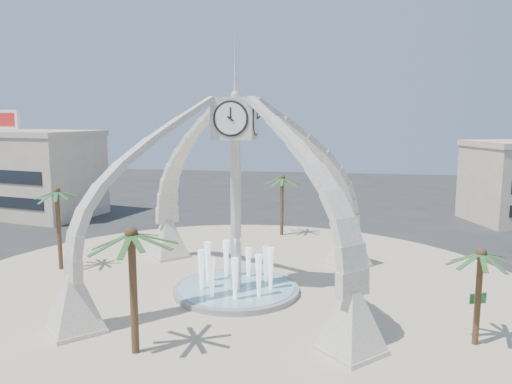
% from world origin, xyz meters
% --- Properties ---
extents(ground, '(140.00, 140.00, 0.00)m').
position_xyz_m(ground, '(0.00, 0.00, 0.00)').
color(ground, '#282828').
rests_on(ground, ground).
extents(plaza, '(40.00, 40.00, 0.06)m').
position_xyz_m(plaza, '(0.00, 0.00, 0.03)').
color(plaza, '#BAAC8A').
rests_on(plaza, ground).
extents(clock_tower, '(17.94, 17.94, 16.30)m').
position_xyz_m(clock_tower, '(-0.00, -0.00, 6.49)').
color(clock_tower, silver).
rests_on(clock_tower, ground).
extents(fountain, '(8.00, 8.00, 3.62)m').
position_xyz_m(fountain, '(0.00, 0.00, 0.29)').
color(fountain, '#9A9A9D').
rests_on(fountain, ground).
extents(building_nw, '(23.75, 13.73, 11.90)m').
position_xyz_m(building_nw, '(-32.00, 22.00, 4.83)').
color(building_nw, beige).
rests_on(building_nw, ground).
extents(palm_east, '(4.03, 4.03, 5.32)m').
position_xyz_m(palm_east, '(13.13, -5.13, 4.63)').
color(palm_east, brown).
rests_on(palm_east, ground).
extents(palm_west, '(4.03, 4.03, 6.51)m').
position_xyz_m(palm_west, '(-13.74, 2.65, 5.77)').
color(palm_west, brown).
rests_on(palm_west, ground).
extents(palm_north, '(3.58, 3.58, 6.17)m').
position_xyz_m(palm_north, '(1.00, 15.97, 5.43)').
color(palm_north, brown).
rests_on(palm_north, ground).
extents(palm_south, '(4.45, 4.45, 6.61)m').
position_xyz_m(palm_south, '(-3.03, -8.80, 5.78)').
color(palm_south, brown).
rests_on(palm_south, ground).
extents(street_sign, '(0.90, 0.31, 2.54)m').
position_xyz_m(street_sign, '(13.34, -4.36, 1.82)').
color(street_sign, slate).
rests_on(street_sign, ground).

